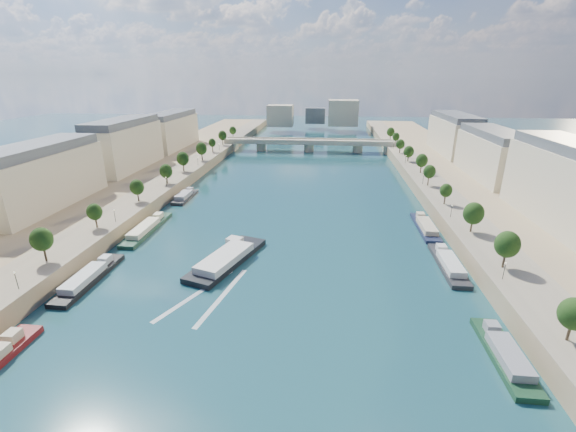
# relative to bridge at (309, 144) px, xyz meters

# --- Properties ---
(ground) EXTENTS (700.00, 700.00, 0.00)m
(ground) POSITION_rel_bridge_xyz_m (0.00, -119.60, -5.08)
(ground) COLOR #0E353D
(ground) RESTS_ON ground
(quay_left) EXTENTS (44.00, 520.00, 5.00)m
(quay_left) POSITION_rel_bridge_xyz_m (-72.00, -119.60, -2.58)
(quay_left) COLOR #9E8460
(quay_left) RESTS_ON ground
(quay_right) EXTENTS (44.00, 520.00, 5.00)m
(quay_right) POSITION_rel_bridge_xyz_m (72.00, -119.60, -2.58)
(quay_right) COLOR #9E8460
(quay_right) RESTS_ON ground
(pave_left) EXTENTS (14.00, 520.00, 0.10)m
(pave_left) POSITION_rel_bridge_xyz_m (-57.00, -119.60, -0.03)
(pave_left) COLOR gray
(pave_left) RESTS_ON quay_left
(pave_right) EXTENTS (14.00, 520.00, 0.10)m
(pave_right) POSITION_rel_bridge_xyz_m (57.00, -119.60, -0.03)
(pave_right) COLOR gray
(pave_right) RESTS_ON quay_right
(trees_left) EXTENTS (4.80, 268.80, 8.26)m
(trees_left) POSITION_rel_bridge_xyz_m (-55.00, -117.60, 5.39)
(trees_left) COLOR #382B1E
(trees_left) RESTS_ON ground
(trees_right) EXTENTS (4.80, 268.80, 8.26)m
(trees_right) POSITION_rel_bridge_xyz_m (55.00, -109.60, 5.39)
(trees_right) COLOR #382B1E
(trees_right) RESTS_ON ground
(lamps_left) EXTENTS (0.36, 200.36, 4.28)m
(lamps_left) POSITION_rel_bridge_xyz_m (-52.50, -129.60, 2.70)
(lamps_left) COLOR black
(lamps_left) RESTS_ON ground
(lamps_right) EXTENTS (0.36, 200.36, 4.28)m
(lamps_right) POSITION_rel_bridge_xyz_m (52.50, -114.60, 2.70)
(lamps_right) COLOR black
(lamps_right) RESTS_ON ground
(buildings_left) EXTENTS (16.00, 226.00, 23.20)m
(buildings_left) POSITION_rel_bridge_xyz_m (-85.00, -107.60, 11.37)
(buildings_left) COLOR #C5B798
(buildings_left) RESTS_ON ground
(buildings_right) EXTENTS (16.00, 226.00, 23.20)m
(buildings_right) POSITION_rel_bridge_xyz_m (85.00, -107.60, 11.37)
(buildings_right) COLOR #C5B798
(buildings_right) RESTS_ON ground
(skyline) EXTENTS (79.00, 42.00, 22.00)m
(skyline) POSITION_rel_bridge_xyz_m (3.19, 99.93, 9.57)
(skyline) COLOR #C5B798
(skyline) RESTS_ON ground
(bridge) EXTENTS (112.00, 12.00, 8.15)m
(bridge) POSITION_rel_bridge_xyz_m (0.00, 0.00, 0.00)
(bridge) COLOR #C1B79E
(bridge) RESTS_ON ground
(tour_barge) EXTENTS (17.22, 30.68, 4.01)m
(tour_barge) POSITION_rel_bridge_xyz_m (-13.86, -163.26, -3.94)
(tour_barge) COLOR black
(tour_barge) RESTS_ON ground
(wake) EXTENTS (15.57, 25.74, 0.04)m
(wake) POSITION_rel_bridge_xyz_m (-13.86, -179.82, -5.06)
(wake) COLOR silver
(wake) RESTS_ON ground
(moored_barges_left) EXTENTS (5.00, 154.52, 3.60)m
(moored_barges_left) POSITION_rel_bridge_xyz_m (-45.50, -176.15, -4.24)
(moored_barges_left) COLOR #181E35
(moored_barges_left) RESTS_ON ground
(moored_barges_right) EXTENTS (5.00, 126.54, 3.60)m
(moored_barges_right) POSITION_rel_bridge_xyz_m (45.50, -178.74, -4.24)
(moored_barges_right) COLOR black
(moored_barges_right) RESTS_ON ground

